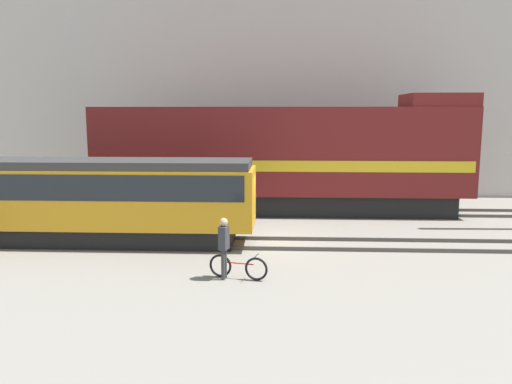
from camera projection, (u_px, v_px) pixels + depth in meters
name	position (u px, v px, depth m)	size (l,w,h in m)	color
ground_plane	(251.00, 240.00, 18.93)	(120.00, 120.00, 0.00)	gray
track_near	(249.00, 243.00, 18.17)	(60.00, 1.50, 0.14)	#47423D
track_far	(257.00, 211.00, 24.21)	(60.00, 1.51, 0.14)	#47423D
building_backdrop	(263.00, 85.00, 31.21)	(47.54, 6.00, 13.10)	#B7B2A8
freight_locomotive	(283.00, 158.00, 23.76)	(17.52, 3.04, 5.64)	black
streetcar	(81.00, 196.00, 18.20)	(12.71, 2.54, 3.09)	black
bicycle	(238.00, 267.00, 14.39)	(1.74, 0.60, 0.74)	black
person	(224.00, 242.00, 14.24)	(0.30, 0.40, 1.80)	#333333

